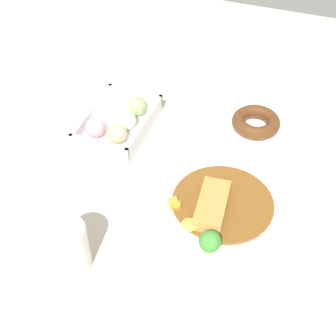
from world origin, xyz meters
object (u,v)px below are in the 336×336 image
at_px(donut_box, 119,123).
at_px(chocolate_ring_donut, 256,123).
at_px(curry_plate, 211,217).
at_px(coffee_mug, 69,248).

xyz_separation_m(donut_box, chocolate_ring_donut, (0.11, -0.28, -0.01)).
height_order(curry_plate, donut_box, curry_plate).
height_order(curry_plate, coffee_mug, coffee_mug).
relative_size(curry_plate, coffee_mug, 2.95).
height_order(donut_box, coffee_mug, coffee_mug).
distance_m(donut_box, chocolate_ring_donut, 0.30).
bearing_deg(coffee_mug, chocolate_ring_donut, -24.63).
relative_size(donut_box, coffee_mug, 2.10).
xyz_separation_m(curry_plate, coffee_mug, (-0.17, 0.19, 0.03)).
bearing_deg(curry_plate, donut_box, 56.03).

